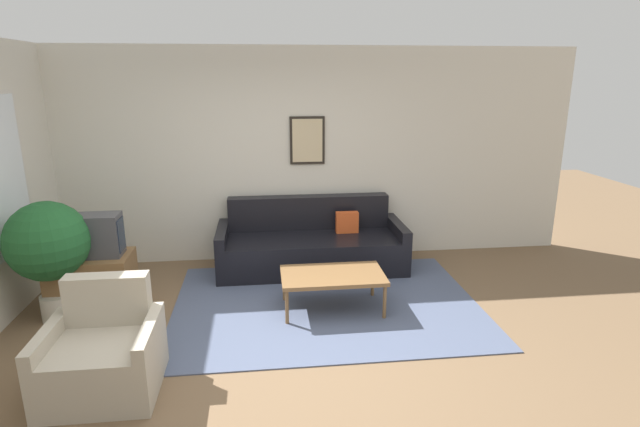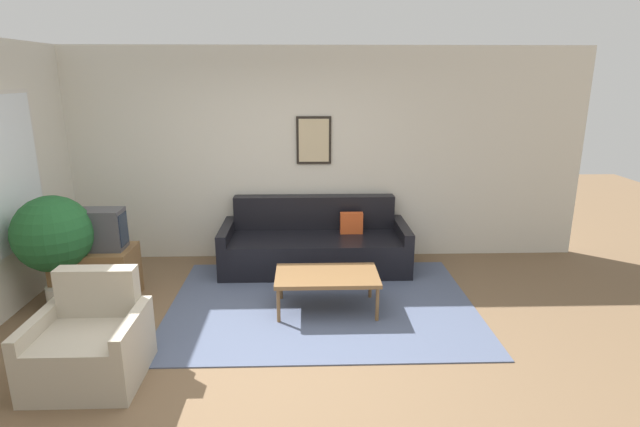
{
  "view_description": "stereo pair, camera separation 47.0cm",
  "coord_description": "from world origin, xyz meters",
  "px_view_note": "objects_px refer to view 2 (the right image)",
  "views": [
    {
      "loc": [
        -0.07,
        -3.8,
        2.34
      ],
      "look_at": [
        0.56,
        1.54,
        0.85
      ],
      "focal_mm": 28.0,
      "sensor_mm": 36.0,
      "label": 1
    },
    {
      "loc": [
        0.39,
        -3.83,
        2.34
      ],
      "look_at": [
        0.56,
        1.54,
        0.85
      ],
      "focal_mm": 28.0,
      "sensor_mm": 36.0,
      "label": 2
    }
  ],
  "objects_px": {
    "couch": "(315,245)",
    "potted_plant_tall": "(53,237)",
    "armchair": "(90,345)",
    "coffee_table": "(327,277)",
    "tv": "(91,230)"
  },
  "relations": [
    {
      "from": "couch",
      "to": "coffee_table",
      "type": "bearing_deg",
      "value": -85.44
    },
    {
      "from": "coffee_table",
      "to": "armchair",
      "type": "height_order",
      "value": "armchair"
    },
    {
      "from": "armchair",
      "to": "tv",
      "type": "bearing_deg",
      "value": 125.9
    },
    {
      "from": "coffee_table",
      "to": "couch",
      "type": "bearing_deg",
      "value": 94.56
    },
    {
      "from": "coffee_table",
      "to": "armchair",
      "type": "relative_size",
      "value": 1.26
    },
    {
      "from": "armchair",
      "to": "coffee_table",
      "type": "bearing_deg",
      "value": 46.49
    },
    {
      "from": "couch",
      "to": "potted_plant_tall",
      "type": "relative_size",
      "value": 1.9
    },
    {
      "from": "couch",
      "to": "armchair",
      "type": "height_order",
      "value": "couch"
    },
    {
      "from": "potted_plant_tall",
      "to": "armchair",
      "type": "bearing_deg",
      "value": -56.91
    },
    {
      "from": "armchair",
      "to": "potted_plant_tall",
      "type": "height_order",
      "value": "potted_plant_tall"
    },
    {
      "from": "couch",
      "to": "tv",
      "type": "bearing_deg",
      "value": -159.46
    },
    {
      "from": "coffee_table",
      "to": "potted_plant_tall",
      "type": "xyz_separation_m",
      "value": [
        -2.74,
        0.11,
        0.42
      ]
    },
    {
      "from": "coffee_table",
      "to": "potted_plant_tall",
      "type": "height_order",
      "value": "potted_plant_tall"
    },
    {
      "from": "armchair",
      "to": "potted_plant_tall",
      "type": "bearing_deg",
      "value": 139.41
    },
    {
      "from": "coffee_table",
      "to": "potted_plant_tall",
      "type": "relative_size",
      "value": 0.87
    }
  ]
}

